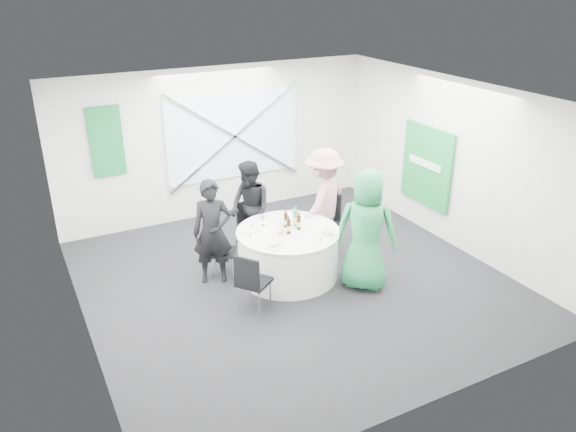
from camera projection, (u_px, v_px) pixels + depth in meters
name	position (u px, v px, depth m)	size (l,w,h in m)	color
floor	(294.00, 281.00, 8.54)	(6.00, 6.00, 0.00)	black
ceiling	(295.00, 97.00, 7.41)	(6.00, 6.00, 0.00)	white
wall_back	(218.00, 143.00, 10.41)	(6.00, 6.00, 0.00)	silver
wall_front	(438.00, 294.00, 5.54)	(6.00, 6.00, 0.00)	silver
wall_left	(74.00, 238.00, 6.70)	(6.00, 6.00, 0.00)	silver
wall_right	(455.00, 164.00, 9.25)	(6.00, 6.00, 0.00)	silver
window_panel	(234.00, 136.00, 10.46)	(2.60, 0.03, 1.60)	silver
window_brace_a	(235.00, 136.00, 10.43)	(0.05, 0.05, 3.16)	silver
window_brace_b	(235.00, 136.00, 10.43)	(0.05, 0.05, 3.16)	silver
green_banner	(106.00, 142.00, 9.40)	(0.55, 0.04, 1.20)	#166E37
green_sign	(426.00, 166.00, 9.79)	(0.05, 1.20, 1.40)	#198D3C
banquet_table	(288.00, 253.00, 8.54)	(1.56, 1.56, 0.76)	white
chair_back	(250.00, 222.00, 9.35)	(0.42, 0.43, 0.83)	black
chair_back_left	(218.00, 247.00, 8.51)	(0.51, 0.50, 0.82)	black
chair_back_right	(326.00, 217.00, 9.35)	(0.59, 0.59, 0.96)	black
chair_front_right	(365.00, 253.00, 8.31)	(0.54, 0.54, 0.84)	black
chair_front_left	(251.00, 279.00, 7.56)	(0.56, 0.56, 0.89)	black
person_man_back_left	(213.00, 232.00, 8.25)	(0.59, 0.38, 1.60)	black
person_man_back	(250.00, 208.00, 9.13)	(0.76, 0.42, 1.56)	black
person_woman_pink	(323.00, 200.00, 9.19)	(1.13, 0.53, 1.75)	#CE8594
person_woman_green	(366.00, 230.00, 8.05)	(0.89, 0.58, 1.82)	#279054
plate_back	(274.00, 215.00, 8.89)	(0.25, 0.25, 0.01)	white
plate_back_left	(250.00, 230.00, 8.38)	(0.25, 0.25, 0.01)	white
plate_back_right	(309.00, 216.00, 8.85)	(0.25, 0.25, 0.04)	white
plate_front_right	(327.00, 233.00, 8.28)	(0.28, 0.28, 0.04)	white
plate_front_left	(273.00, 246.00, 7.92)	(0.29, 0.29, 0.01)	white
napkin	(274.00, 244.00, 7.91)	(0.18, 0.12, 0.05)	white
beer_bottle_a	(281.00, 226.00, 8.30)	(0.06, 0.06, 0.25)	#331A09
beer_bottle_b	(286.00, 221.00, 8.47)	(0.06, 0.06, 0.27)	#331A09
beer_bottle_c	(299.00, 223.00, 8.39)	(0.06, 0.06, 0.27)	#331A09
beer_bottle_d	(289.00, 227.00, 8.26)	(0.06, 0.06, 0.28)	#331A09
green_water_bottle	(295.00, 218.00, 8.49)	(0.08, 0.08, 0.33)	#3FA557
clear_water_bottle	(281.00, 228.00, 8.21)	(0.08, 0.08, 0.29)	white
wine_glass_a	(263.00, 218.00, 8.52)	(0.07, 0.07, 0.17)	white
wine_glass_b	(280.00, 234.00, 8.01)	(0.07, 0.07, 0.17)	white
wine_glass_c	(285.00, 214.00, 8.64)	(0.07, 0.07, 0.17)	white
wine_glass_d	(294.00, 213.00, 8.70)	(0.07, 0.07, 0.17)	white
fork_a	(265.00, 245.00, 7.96)	(0.01, 0.15, 0.01)	silver
knife_a	(281.00, 248.00, 7.87)	(0.01, 0.15, 0.01)	silver
fork_b	(321.00, 240.00, 8.09)	(0.01, 0.15, 0.01)	silver
knife_b	(326.00, 230.00, 8.41)	(0.01, 0.15, 0.01)	silver
fork_c	(283.00, 215.00, 8.91)	(0.01, 0.15, 0.01)	silver
knife_c	(264.00, 219.00, 8.79)	(0.01, 0.15, 0.01)	silver
fork_d	(252.00, 226.00, 8.55)	(0.01, 0.15, 0.01)	silver
knife_d	(251.00, 235.00, 8.23)	(0.01, 0.15, 0.01)	silver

